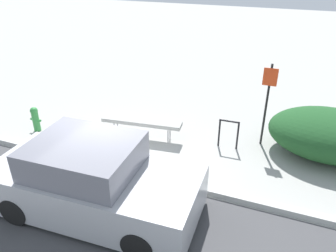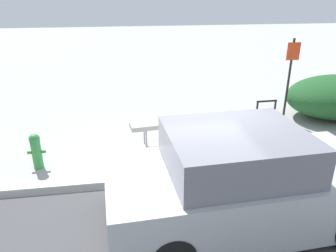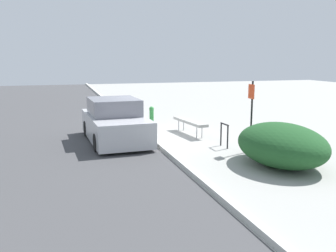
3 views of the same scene
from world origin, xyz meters
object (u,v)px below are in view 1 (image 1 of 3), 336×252
at_px(fire_hydrant, 35,118).
at_px(parked_car_near, 93,181).
at_px(bike_rack, 229,131).
at_px(sign_post, 267,98).
at_px(bench, 142,122).

relative_size(fire_hydrant, parked_car_near, 0.18).
bearing_deg(bike_rack, sign_post, 32.85).
xyz_separation_m(bike_rack, sign_post, (0.83, 0.53, 0.88)).
distance_m(bike_rack, sign_post, 1.32).
xyz_separation_m(bench, fire_hydrant, (-3.12, -0.79, -0.10)).
bearing_deg(fire_hydrant, sign_post, 14.99).
bearing_deg(sign_post, bench, -164.29).
distance_m(bench, parked_car_near, 3.10).
bearing_deg(sign_post, fire_hydrant, -165.01).
height_order(bench, fire_hydrant, fire_hydrant).
xyz_separation_m(sign_post, parked_car_near, (-2.82, -3.98, -0.69)).
xyz_separation_m(fire_hydrant, parked_car_near, (3.54, -2.27, 0.29)).
relative_size(sign_post, parked_car_near, 0.54).
height_order(bike_rack, fire_hydrant, bike_rack).
bearing_deg(fire_hydrant, parked_car_near, -32.73).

